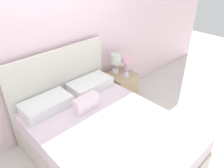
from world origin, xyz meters
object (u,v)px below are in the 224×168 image
nightstand (121,88)px  table_lamp (116,60)px  flower_vase (127,62)px  bed (104,137)px  teacup (127,75)px

nightstand → table_lamp: (-0.02, 0.10, 0.52)m
nightstand → flower_vase: bearing=6.4°
bed → teacup: size_ratio=20.26×
table_lamp → teacup: bearing=-78.6°
bed → nightstand: (1.04, 0.70, -0.03)m
nightstand → teacup: 0.34m
nightstand → teacup: bearing=-80.7°
teacup → table_lamp: bearing=101.4°
table_lamp → bed: bearing=-141.7°
table_lamp → nightstand: bearing=-76.2°
table_lamp → teacup: (0.04, -0.22, -0.20)m
nightstand → table_lamp: table_lamp is taller
bed → teacup: 1.24m
teacup → bed: bearing=-151.0°
nightstand → flower_vase: size_ratio=2.13×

